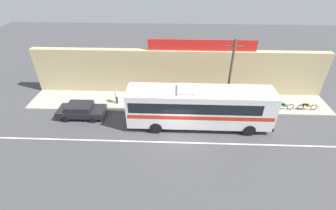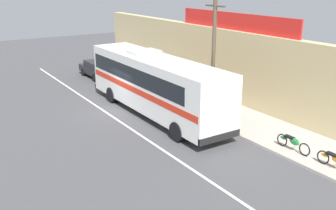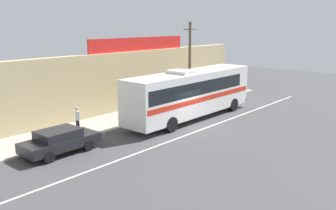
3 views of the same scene
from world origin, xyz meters
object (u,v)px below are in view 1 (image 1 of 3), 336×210
Objects in this scene: utility_pole at (230,76)px; pedestrian_far_right at (116,95)px; intercity_bus at (199,106)px; parked_car at (81,110)px; motorcycle_red at (283,106)px; motorcycle_purple at (307,106)px.

pedestrian_far_right is at bearing 175.18° from utility_pole.
pedestrian_far_right is (-7.88, 3.15, -0.98)m from intercity_bus.
intercity_bus is at bearing -21.79° from pedestrian_far_right.
motorcycle_red is (19.11, 1.75, -0.17)m from parked_car.
pedestrian_far_right reaches higher than motorcycle_red.
parked_car is at bearing -174.15° from utility_pole.
intercity_bus is 3.98m from utility_pole.
motorcycle_red is at bearing -1.85° from pedestrian_far_right.
pedestrian_far_right is (-18.58, 0.51, 0.52)m from motorcycle_purple.
motorcycle_red is at bearing 5.24° from parked_car.
utility_pole is at bearing -176.22° from motorcycle_red.
utility_pole is at bearing -4.82° from pedestrian_far_right.
parked_car is 21.46m from motorcycle_purple.
pedestrian_far_right is at bearing 178.15° from motorcycle_red.
motorcycle_purple is (21.38, 1.77, -0.17)m from parked_car.
motorcycle_purple is (7.91, 0.39, -3.22)m from utility_pole.
parked_car reaches higher than motorcycle_red.
intercity_bus is 1.75× the size of utility_pole.
motorcycle_purple is at bearing 2.79° from utility_pole.
intercity_bus is 2.87× the size of parked_car.
intercity_bus reaches higher than pedestrian_far_right.
intercity_bus is 11.12m from motorcycle_purple.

